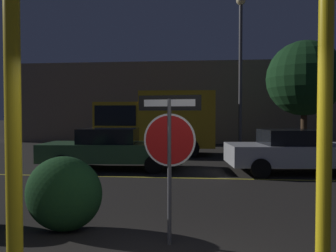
{
  "coord_description": "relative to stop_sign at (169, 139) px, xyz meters",
  "views": [
    {
      "loc": [
        0.43,
        -3.13,
        1.87
      ],
      "look_at": [
        -0.37,
        4.86,
        1.62
      ],
      "focal_mm": 35.0,
      "sensor_mm": 36.0,
      "label": 1
    }
  ],
  "objects": [
    {
      "name": "road_center_stripe",
      "position": [
        0.02,
        5.1,
        -1.53
      ],
      "size": [
        41.06,
        0.12,
        0.01
      ],
      "primitive_type": "cube",
      "color": "gold",
      "rests_on": "ground_plane"
    },
    {
      "name": "stop_sign",
      "position": [
        0.0,
        0.0,
        0.0
      ],
      "size": [
        0.91,
        0.14,
        2.16
      ],
      "rotation": [
        0.0,
        0.0,
        -0.13
      ],
      "color": "#4C4C51",
      "rests_on": "ground_plane"
    },
    {
      "name": "yellow_pole_left",
      "position": [
        -1.53,
        -1.41,
        0.03
      ],
      "size": [
        0.17,
        0.17,
        3.12
      ],
      "primitive_type": "cylinder",
      "color": "yellow",
      "rests_on": "ground_plane"
    },
    {
      "name": "yellow_pole_right",
      "position": [
        1.58,
        -1.55,
        0.2
      ],
      "size": [
        0.13,
        0.13,
        3.46
      ],
      "primitive_type": "cylinder",
      "color": "yellow",
      "rests_on": "ground_plane"
    },
    {
      "name": "hedge_bush_2",
      "position": [
        -1.76,
        0.39,
        -0.92
      ],
      "size": [
        1.26,
        0.84,
        1.22
      ],
      "primitive_type": "ellipsoid",
      "color": "#19421E",
      "rests_on": "ground_plane"
    },
    {
      "name": "passing_car_2",
      "position": [
        -2.65,
        6.55,
        -0.81
      ],
      "size": [
        5.03,
        2.29,
        1.43
      ],
      "rotation": [
        0.0,
        0.0,
        -1.5
      ],
      "color": "#335B38",
      "rests_on": "ground_plane"
    },
    {
      "name": "passing_car_3",
      "position": [
        3.4,
        6.33,
        -0.81
      ],
      "size": [
        4.38,
        2.36,
        1.42
      ],
      "rotation": [
        0.0,
        0.0,
        -1.48
      ],
      "color": "silver",
      "rests_on": "ground_plane"
    },
    {
      "name": "delivery_truck",
      "position": [
        -1.77,
        10.99,
        0.1
      ],
      "size": [
        5.65,
        2.42,
        3.02
      ],
      "rotation": [
        0.0,
        0.0,
        1.59
      ],
      "color": "gold",
      "rests_on": "ground_plane"
    },
    {
      "name": "street_lamp",
      "position": [
        2.28,
        10.86,
        3.16
      ],
      "size": [
        0.44,
        0.44,
        7.43
      ],
      "color": "#4C4C51",
      "rests_on": "ground_plane"
    },
    {
      "name": "tree_0",
      "position": [
        5.89,
        13.25,
        2.31
      ],
      "size": [
        3.94,
        3.94,
        5.82
      ],
      "color": "#422D1E",
      "rests_on": "ground_plane"
    },
    {
      "name": "building_backdrop",
      "position": [
        2.36,
        19.13,
        1.26
      ],
      "size": [
        30.95,
        3.38,
        5.58
      ],
      "primitive_type": "cube",
      "color": "#7A6B5B",
      "rests_on": "ground_plane"
    }
  ]
}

